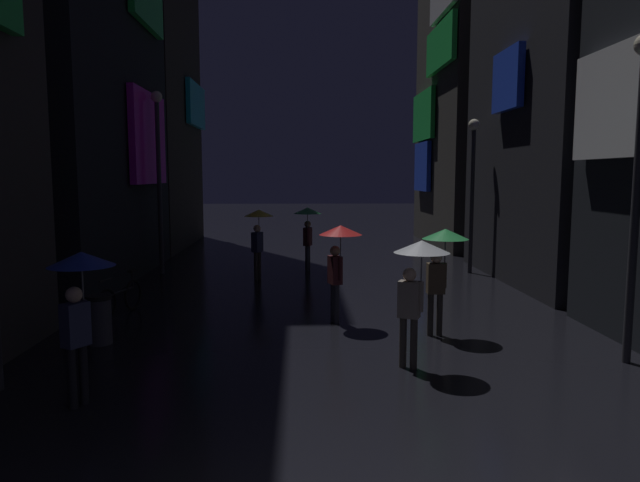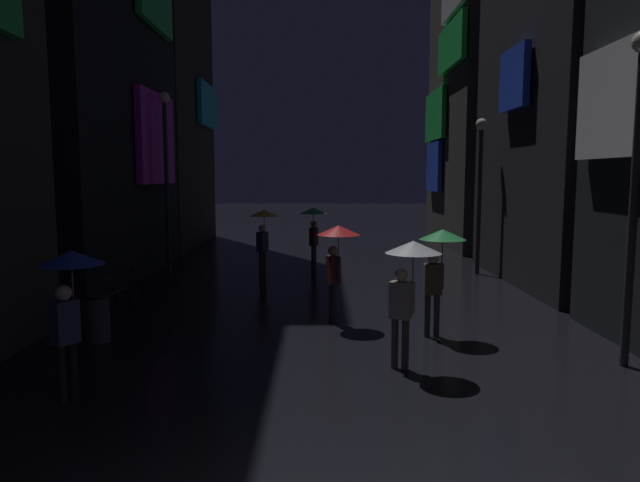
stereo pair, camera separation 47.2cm
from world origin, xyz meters
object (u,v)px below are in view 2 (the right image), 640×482
(trash_bin, at_px, (95,318))
(pedestrian_midstreet_left_green, at_px, (437,252))
(pedestrian_far_right_clear, at_px, (407,269))
(streetlamp_left_far, at_px, (163,162))
(pedestrian_foreground_right_green, at_px, (311,221))
(pedestrian_foreground_left_blue, at_px, (66,283))
(streetlamp_right_far, at_px, (477,176))
(pedestrian_midstreet_centre_yellow, at_px, (261,224))
(streetlamp_right_near, at_px, (633,160))
(bicycle_parked_at_storefront, at_px, (120,297))
(pedestrian_near_crossing_red, at_px, (334,246))

(trash_bin, bearing_deg, pedestrian_midstreet_left_green, 3.03)
(pedestrian_far_right_clear, height_order, streetlamp_left_far, streetlamp_left_far)
(pedestrian_foreground_right_green, bearing_deg, pedestrian_foreground_left_blue, -106.85)
(pedestrian_foreground_left_blue, bearing_deg, pedestrian_foreground_right_green, 73.15)
(pedestrian_midstreet_left_green, xyz_separation_m, streetlamp_right_far, (2.75, 7.19, 1.46))
(streetlamp_left_far, bearing_deg, trash_bin, -84.87)
(pedestrian_foreground_right_green, distance_m, pedestrian_midstreet_centre_yellow, 1.96)
(streetlamp_left_far, xyz_separation_m, streetlamp_right_near, (10.00, -9.21, -0.20))
(bicycle_parked_at_storefront, bearing_deg, pedestrian_foreground_left_blue, -78.23)
(streetlamp_right_near, height_order, trash_bin, streetlamp_right_near)
(streetlamp_right_near, height_order, streetlamp_right_far, streetlamp_right_near)
(pedestrian_foreground_right_green, bearing_deg, bicycle_parked_at_storefront, -127.02)
(pedestrian_foreground_right_green, xyz_separation_m, bicycle_parked_at_storefront, (-4.32, -5.73, -1.28))
(pedestrian_midstreet_centre_yellow, xyz_separation_m, trash_bin, (-2.51, -6.72, -1.20))
(pedestrian_near_crossing_red, bearing_deg, pedestrian_midstreet_centre_yellow, 110.91)
(pedestrian_midstreet_left_green, distance_m, pedestrian_foreground_left_blue, 6.61)
(pedestrian_far_right_clear, distance_m, bicycle_parked_at_storefront, 7.19)
(streetlamp_left_far, xyz_separation_m, streetlamp_right_far, (10.00, -0.27, -0.47))
(pedestrian_midstreet_left_green, bearing_deg, bicycle_parked_at_storefront, 164.60)
(bicycle_parked_at_storefront, relative_size, streetlamp_right_near, 0.33)
(pedestrian_midstreet_centre_yellow, xyz_separation_m, streetlamp_right_far, (6.79, 0.81, 1.46))
(pedestrian_far_right_clear, distance_m, pedestrian_foreground_right_green, 9.68)
(pedestrian_far_right_clear, bearing_deg, streetlamp_left_far, 124.16)
(pedestrian_near_crossing_red, height_order, streetlamp_right_near, streetlamp_right_near)
(pedestrian_midstreet_left_green, height_order, streetlamp_left_far, streetlamp_left_far)
(pedestrian_far_right_clear, xyz_separation_m, pedestrian_foreground_left_blue, (-4.91, -1.25, 0.00))
(pedestrian_foreground_right_green, height_order, streetlamp_right_near, streetlamp_right_near)
(pedestrian_foreground_left_blue, relative_size, trash_bin, 2.28)
(pedestrian_far_right_clear, relative_size, pedestrian_midstreet_centre_yellow, 1.00)
(pedestrian_far_right_clear, xyz_separation_m, streetlamp_right_near, (3.63, 0.17, 1.72))
(pedestrian_far_right_clear, relative_size, trash_bin, 2.28)
(pedestrian_foreground_left_blue, xyz_separation_m, streetlamp_right_near, (8.54, 1.42, 1.72))
(streetlamp_right_far, height_order, trash_bin, streetlamp_right_far)
(pedestrian_near_crossing_red, relative_size, pedestrian_foreground_left_blue, 1.00)
(pedestrian_foreground_right_green, bearing_deg, streetlamp_right_far, -4.68)
(pedestrian_midstreet_centre_yellow, distance_m, bicycle_parked_at_storefront, 5.45)
(pedestrian_midstreet_left_green, relative_size, pedestrian_midstreet_centre_yellow, 1.00)
(streetlamp_left_far, bearing_deg, pedestrian_midstreet_left_green, -45.79)
(pedestrian_midstreet_left_green, relative_size, bicycle_parked_at_storefront, 1.19)
(pedestrian_near_crossing_red, relative_size, bicycle_parked_at_storefront, 1.19)
(pedestrian_far_right_clear, height_order, pedestrian_near_crossing_red, same)
(trash_bin, bearing_deg, pedestrian_midstreet_centre_yellow, 69.53)
(bicycle_parked_at_storefront, distance_m, streetlamp_right_near, 10.70)
(bicycle_parked_at_storefront, height_order, streetlamp_right_near, streetlamp_right_near)
(pedestrian_midstreet_left_green, relative_size, pedestrian_foreground_right_green, 1.00)
(streetlamp_right_near, bearing_deg, streetlamp_right_far, 90.00)
(pedestrian_foreground_right_green, xyz_separation_m, streetlamp_right_near, (5.27, -9.37, 1.72))
(pedestrian_foreground_right_green, distance_m, streetlamp_left_far, 5.11)
(pedestrian_midstreet_left_green, distance_m, pedestrian_far_right_clear, 2.12)
(pedestrian_foreground_right_green, relative_size, pedestrian_foreground_left_blue, 1.00)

